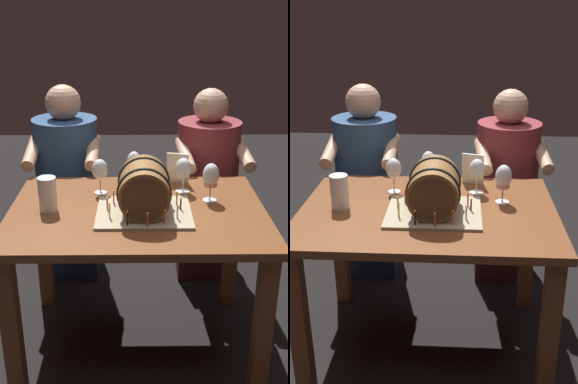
% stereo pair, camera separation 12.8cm
% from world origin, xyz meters
% --- Properties ---
extents(ground_plane, '(8.00, 8.00, 0.00)m').
position_xyz_m(ground_plane, '(0.00, 0.00, 0.00)').
color(ground_plane, black).
extents(dining_table, '(1.14, 0.82, 0.73)m').
position_xyz_m(dining_table, '(0.00, 0.00, 0.61)').
color(dining_table, brown).
rests_on(dining_table, ground).
extents(barrel_cake, '(0.41, 0.35, 0.23)m').
position_xyz_m(barrel_cake, '(0.03, -0.05, 0.84)').
color(barrel_cake, tan).
rests_on(barrel_cake, dining_table).
extents(wine_glass_red, '(0.07, 0.07, 0.19)m').
position_xyz_m(wine_glass_red, '(-0.02, 0.26, 0.86)').
color(wine_glass_red, white).
rests_on(wine_glass_red, dining_table).
extents(wine_glass_empty, '(0.07, 0.07, 0.17)m').
position_xyz_m(wine_glass_empty, '(-0.18, 0.19, 0.85)').
color(wine_glass_empty, white).
rests_on(wine_glass_empty, dining_table).
extents(wine_glass_white, '(0.07, 0.07, 0.17)m').
position_xyz_m(wine_glass_white, '(0.22, 0.20, 0.85)').
color(wine_glass_white, white).
rests_on(wine_glass_white, dining_table).
extents(wine_glass_rose, '(0.07, 0.07, 0.18)m').
position_xyz_m(wine_glass_rose, '(0.33, 0.09, 0.85)').
color(wine_glass_rose, white).
rests_on(wine_glass_rose, dining_table).
extents(beer_pint, '(0.08, 0.08, 0.15)m').
position_xyz_m(beer_pint, '(-0.39, -0.01, 0.81)').
color(beer_pint, white).
rests_on(beer_pint, dining_table).
extents(menu_card, '(0.11, 0.06, 0.16)m').
position_xyz_m(menu_card, '(0.20, 0.32, 0.81)').
color(menu_card, silver).
rests_on(menu_card, dining_table).
extents(person_seated_left, '(0.41, 0.48, 1.17)m').
position_xyz_m(person_seated_left, '(-0.41, 0.71, 0.56)').
color(person_seated_left, '#1B2D46').
rests_on(person_seated_left, ground).
extents(person_seated_right, '(0.42, 0.50, 1.14)m').
position_xyz_m(person_seated_right, '(0.41, 0.71, 0.54)').
color(person_seated_right, '#4C1B1E').
rests_on(person_seated_right, ground).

